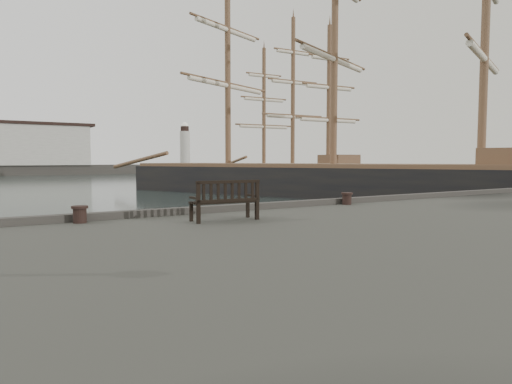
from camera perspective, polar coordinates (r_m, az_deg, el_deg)
ground at (r=13.36m, az=-4.10°, el=-9.02°), size 400.00×400.00×0.00m
bench at (r=10.96m, az=-3.90°, el=-2.02°), size 1.66×0.64×0.94m
bollard_left at (r=11.29m, az=-21.17°, el=-2.63°), size 0.45×0.45×0.40m
bollard_right at (r=15.18m, az=11.29°, el=-0.81°), size 0.43×0.43×0.39m
tall_ship_main at (r=38.92m, az=9.60°, el=0.64°), size 23.20×40.10×30.13m
tall_ship_far at (r=57.21m, az=4.58°, el=1.71°), size 6.73×25.78×21.90m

